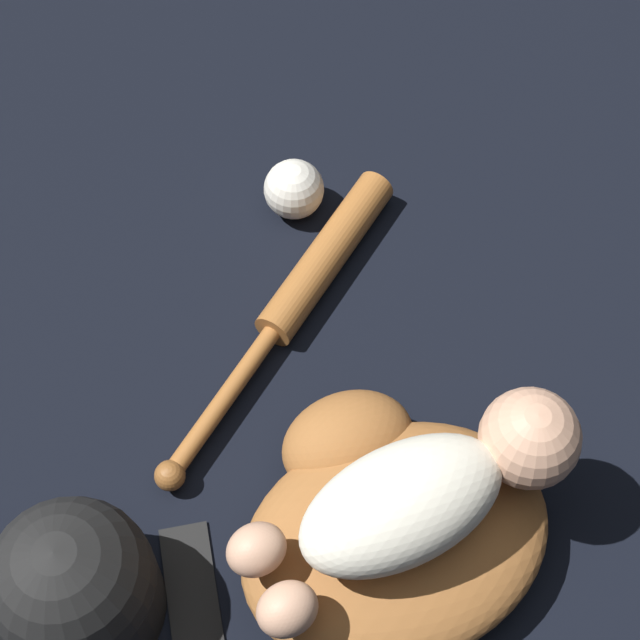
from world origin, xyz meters
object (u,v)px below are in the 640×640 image
(baby_figure, at_px, (428,491))
(baseball_cap, at_px, (75,587))
(baseball_glove, at_px, (387,523))
(baseball_bat, at_px, (306,285))
(baseball, at_px, (294,189))

(baby_figure, distance_m, baseball_cap, 0.34)
(baseball_glove, height_order, baseball_bat, baseball_glove)
(baseball_glove, distance_m, baseball, 0.44)
(baseball_glove, height_order, baby_figure, baby_figure)
(baseball_bat, xyz_separation_m, baseball, (0.01, 0.13, 0.01))
(baseball_glove, bearing_deg, baseball, 93.03)
(baseball_glove, bearing_deg, baseball_cap, -176.43)
(baseball_glove, xyz_separation_m, baby_figure, (0.03, -0.01, 0.09))
(baseball_bat, bearing_deg, baby_figure, -79.00)
(baseball_glove, relative_size, baby_figure, 1.03)
(baseball_glove, xyz_separation_m, baseball, (-0.02, 0.44, -0.01))
(baseball, bearing_deg, baseball_glove, -86.97)
(baby_figure, distance_m, baseball, 0.46)
(baseball_bat, height_order, baseball, baseball)
(baseball, distance_m, baseball_cap, 0.54)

